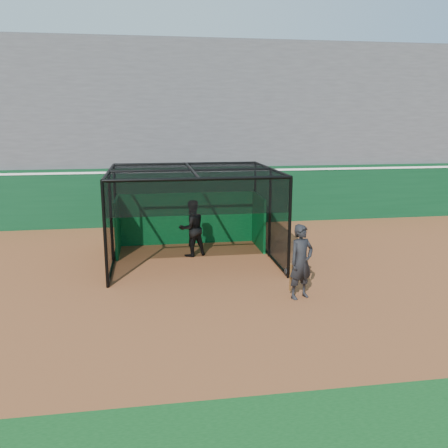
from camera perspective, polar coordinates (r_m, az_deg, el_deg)
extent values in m
plane|color=brown|center=(12.85, -2.77, -8.18)|extent=(120.00, 120.00, 0.00)
cube|color=#093519|center=(20.75, -5.40, 3.37)|extent=(50.00, 0.45, 2.50)
cube|color=white|center=(20.60, -5.46, 6.39)|extent=(50.00, 0.50, 0.08)
cube|color=#4C4C4F|center=(24.36, -6.13, 10.92)|extent=(50.00, 7.85, 7.75)
cube|color=#4C4C4F|center=(28.03, -6.76, 20.29)|extent=(50.00, 0.30, 1.20)
cube|color=#085523|center=(17.52, -4.43, 0.68)|extent=(5.03, 0.10, 1.90)
cylinder|color=black|center=(13.70, -13.76, -6.71)|extent=(0.08, 0.22, 0.22)
cylinder|color=black|center=(14.20, 7.50, -5.76)|extent=(0.08, 0.22, 0.22)
cylinder|color=black|center=(17.63, -12.73, -2.33)|extent=(0.08, 0.22, 0.22)
cylinder|color=black|center=(18.01, 3.82, -1.72)|extent=(0.08, 0.22, 0.22)
imported|color=black|center=(15.93, -3.91, -0.51)|extent=(1.13, 1.02, 1.91)
imported|color=black|center=(12.31, 9.27, -4.50)|extent=(0.83, 0.70, 1.94)
cylinder|color=#593819|center=(12.41, 8.02, -6.36)|extent=(0.14, 0.32, 0.82)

